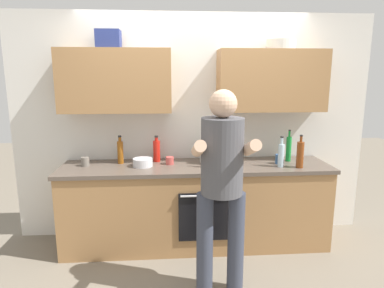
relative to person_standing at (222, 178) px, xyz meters
The scene contains 17 objects.
ground_plane 1.34m from the person_standing, 98.92° to the left, with size 12.00×12.00×0.00m, color #756B5B.
back_wall_unit 1.23m from the person_standing, 96.74° to the left, with size 4.00×0.38×2.50m.
counter 1.03m from the person_standing, 98.91° to the left, with size 2.84×0.67×0.90m.
person_standing is the anchor object (origin of this frame).
bottle_hotsauce 1.18m from the person_standing, 117.92° to the left, with size 0.08×0.08×0.29m.
bottle_soda 1.31m from the person_standing, 46.65° to the left, with size 0.06×0.06×0.35m.
bottle_oil 0.74m from the person_standing, 87.13° to the left, with size 0.05×0.05×0.33m.
bottle_vinegar 1.14m from the person_standing, 36.41° to the left, with size 0.07×0.07×0.34m.
bottle_syrup 1.36m from the person_standing, 133.54° to the left, with size 0.06×0.06×0.30m.
bottle_juice 1.06m from the person_standing, 76.80° to the left, with size 0.06×0.06×0.20m.
bottle_water 1.03m from the person_standing, 44.51° to the left, with size 0.06×0.06×0.32m.
bottle_wine 0.84m from the person_standing, 71.80° to the left, with size 0.06×0.06×0.27m.
cup_stoneware 1.58m from the person_standing, 144.96° to the left, with size 0.08×0.08×0.09m, color slate.
cup_ceramic 1.00m from the person_standing, 114.25° to the left, with size 0.09×0.09×0.08m, color #BF4C47.
cup_tea 1.14m from the person_standing, 48.14° to the left, with size 0.08×0.08×0.10m, color #33598C.
mixing_bowl 1.10m from the person_standing, 128.94° to the left, with size 0.21×0.21×0.08m, color silver.
grocery_bag_produce 0.96m from the person_standing, 89.12° to the left, with size 0.19×0.20×0.20m, color silver.
Camera 1 is at (-0.30, -3.41, 1.83)m, focal length 31.36 mm.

